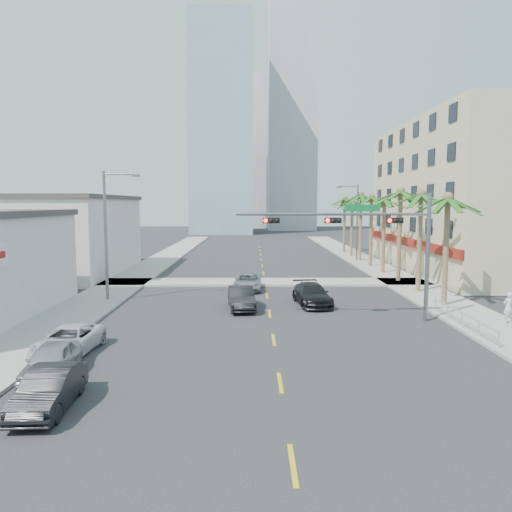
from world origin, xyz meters
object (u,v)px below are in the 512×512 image
Objects in this scene: car_lane_center at (247,282)px; car_lane_left at (241,298)px; car_parked_far at (68,340)px; traffic_signal_mast at (372,234)px; pedestrian at (508,308)px; car_lane_right at (312,294)px; car_parked_mid at (49,389)px; car_parked_near at (51,361)px.

car_lane_left is at bearing -91.07° from car_lane_center.
car_lane_center is at bearing 68.69° from car_parked_far.
car_parked_far is (-15.18, -6.24, -4.43)m from traffic_signal_mast.
car_lane_left is 0.97× the size of car_lane_center.
car_parked_far is 23.16m from pedestrian.
car_lane_right is at bearing -51.41° from car_lane_center.
car_parked_near is at bearing 108.02° from car_parked_mid.
car_lane_right is at bearing 9.22° from car_lane_left.
car_parked_far is 0.91× the size of car_lane_right.
car_lane_right reaches higher than car_parked_near.
car_parked_mid is 0.90× the size of car_lane_center.
car_lane_right is at bearing 55.20° from car_parked_mid.
traffic_signal_mast is 17.01m from car_parked_far.
traffic_signal_mast is 2.25× the size of car_lane_right.
car_parked_far is at bearing 102.15° from car_parked_mid.
car_parked_far is 1.02× the size of car_lane_left.
car_parked_mid reaches higher than car_parked_far.
car_parked_near reaches higher than car_parked_mid.
car_lane_center is 0.93× the size of car_lane_right.
car_lane_right is (4.72, 1.28, -0.01)m from car_lane_left.
car_parked_mid is at bearing -128.80° from car_lane_right.
car_lane_right is 11.81m from pedestrian.
traffic_signal_mast is at bearing 27.78° from car_parked_near.
car_parked_near is 0.81× the size of car_lane_right.
car_parked_far is at bearing -1.28° from pedestrian.
car_lane_left is 15.66m from pedestrian.
car_parked_far is at bearing -134.20° from car_lane_left.
pedestrian is (20.99, 11.17, 0.36)m from car_parked_mid.
car_parked_near is at bearing -125.12° from car_lane_left.
car_lane_left is at bearing 55.74° from car_parked_far.
car_lane_right reaches higher than car_parked_mid.
car_parked_mid reaches higher than car_lane_center.
traffic_signal_mast reaches higher than car_lane_left.
car_parked_near is 14.61m from car_lane_left.
car_parked_far is at bearing 94.10° from car_parked_near.
car_lane_left reaches higher than car_parked_mid.
car_lane_left is 0.90× the size of car_lane_right.
car_parked_far is 0.99× the size of car_lane_center.
car_parked_mid is 23.70m from car_lane_center.
car_parked_mid is at bearing -137.76° from traffic_signal_mast.
car_lane_right is (-2.85, 4.68, -4.34)m from traffic_signal_mast.
car_lane_left reaches higher than car_parked_near.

